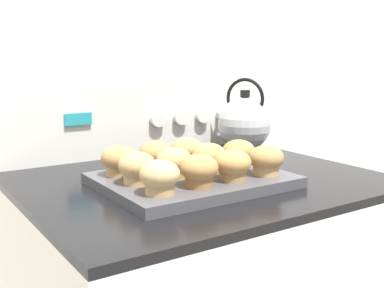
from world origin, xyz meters
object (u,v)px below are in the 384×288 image
object	(u,v)px
muffin_r1_c3	(239,154)
muffin_r2_c0	(119,160)
muffin_r0_c2	(233,165)
tea_kettle	(244,123)
muffin_r1_c0	(137,168)
muffin_r2_c1	(156,155)
muffin_r2_c2	(187,151)
muffin_r0_c1	(199,170)
muffin_r1_c1	(174,162)
muffin_r1_c2	(209,158)
muffin_pan	(192,180)
muffin_r0_c3	(266,160)
muffin_r0_c0	(160,177)

from	to	relation	value
muffin_r1_c3	muffin_r2_c0	bearing A→B (deg)	162.00
muffin_r0_c2	tea_kettle	world-z (taller)	tea_kettle
muffin_r1_c0	muffin_r2_c0	size ratio (longest dim) A/B	1.00
muffin_r2_c1	muffin_r2_c2	xyz separation A→B (m)	(0.08, -0.00, 0.00)
muffin_r0_c1	muffin_r2_c2	size ratio (longest dim) A/B	1.00
muffin_r1_c1	muffin_r2_c2	bearing A→B (deg)	44.30
muffin_r1_c0	muffin_r1_c2	world-z (taller)	same
muffin_pan	muffin_r1_c2	size ratio (longest dim) A/B	5.10
muffin_r2_c0	muffin_r1_c3	bearing A→B (deg)	-18.00
muffin_r0_c3	muffin_r1_c1	size ratio (longest dim) A/B	1.00
muffin_pan	muffin_r1_c3	size ratio (longest dim) A/B	5.10
muffin_r2_c1	muffin_r0_c0	bearing A→B (deg)	-116.87
muffin_r2_c0	muffin_r1_c0	bearing A→B (deg)	-89.42
muffin_r1_c2	muffin_pan	bearing A→B (deg)	-178.44
muffin_r0_c3	muffin_r1_c0	distance (m)	0.27
muffin_r0_c0	muffin_r2_c1	distance (m)	0.19
muffin_pan	muffin_r2_c1	size ratio (longest dim) A/B	5.10
muffin_r2_c0	muffin_r2_c2	size ratio (longest dim) A/B	1.00
muffin_r0_c1	muffin_r2_c1	distance (m)	0.17
muffin_r0_c3	muffin_r2_c0	distance (m)	0.31
muffin_r1_c0	muffin_r2_c1	world-z (taller)	same
muffin_r1_c3	muffin_r2_c0	size ratio (longest dim) A/B	1.00
muffin_r0_c3	muffin_r1_c3	xyz separation A→B (m)	(-0.00, 0.08, 0.00)
muffin_r1_c0	muffin_r2_c1	size ratio (longest dim) A/B	1.00
muffin_r0_c2	muffin_r1_c3	size ratio (longest dim) A/B	1.00
muffin_r1_c0	muffin_r2_c2	xyz separation A→B (m)	(0.17, 0.08, 0.00)
muffin_r1_c2	muffin_r1_c3	bearing A→B (deg)	-1.01
muffin_r1_c3	muffin_r2_c0	distance (m)	0.26
muffin_r1_c1	muffin_r1_c2	distance (m)	0.09
tea_kettle	muffin_r1_c1	bearing A→B (deg)	-147.91
muffin_r0_c2	muffin_r2_c0	xyz separation A→B (m)	(-0.17, 0.16, 0.00)
muffin_r0_c1	muffin_r2_c2	xyz separation A→B (m)	(0.08, 0.17, 0.00)
muffin_r1_c3	muffin_r2_c1	size ratio (longest dim) A/B	1.00
muffin_r1_c3	muffin_r2_c2	xyz separation A→B (m)	(-0.08, 0.08, 0.00)
muffin_r1_c0	muffin_r1_c1	xyz separation A→B (m)	(0.08, 0.00, 0.00)
muffin_r0_c0	muffin_r2_c2	world-z (taller)	same
muffin_r2_c1	muffin_r1_c1	bearing A→B (deg)	-92.49
muffin_pan	muffin_r2_c2	bearing A→B (deg)	64.16
muffin_r1_c0	muffin_r1_c2	distance (m)	0.17
muffin_pan	muffin_r1_c1	distance (m)	0.06
muffin_r0_c0	muffin_r2_c1	size ratio (longest dim) A/B	1.00
muffin_r1_c1	muffin_r2_c0	world-z (taller)	same
muffin_r0_c2	muffin_r1_c1	bearing A→B (deg)	135.23
muffin_r0_c3	muffin_r2_c0	size ratio (longest dim) A/B	1.00
muffin_r2_c2	muffin_pan	bearing A→B (deg)	-115.84
muffin_pan	muffin_r1_c1	world-z (taller)	muffin_r1_c1
muffin_r1_c2	muffin_r2_c2	size ratio (longest dim) A/B	1.00
muffin_r0_c0	muffin_r1_c2	xyz separation A→B (m)	(0.17, 0.09, 0.00)
muffin_r0_c2	muffin_r2_c0	distance (m)	0.24
muffin_pan	muffin_r1_c0	bearing A→B (deg)	179.63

